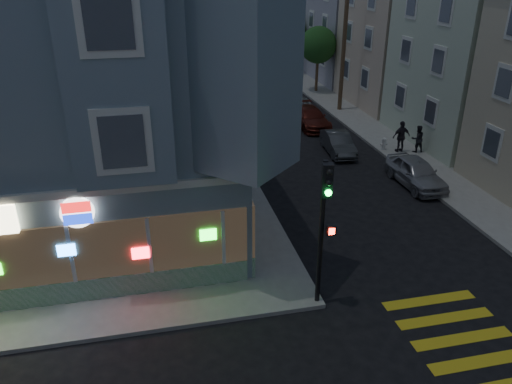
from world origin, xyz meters
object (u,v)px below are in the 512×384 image
object	(u,v)px
street_tree_near	(318,45)
parked_car_d	(289,99)
parked_car_b	(338,143)
traffic_signal	(325,211)
utility_pole	(344,45)
pedestrian_b	(401,137)
parked_car_a	(416,172)
street_tree_far	(291,33)
fire_hydrant	(384,143)
pedestrian_a	(418,139)
parked_car_c	(310,117)

from	to	relation	value
street_tree_near	parked_car_d	size ratio (longest dim) A/B	1.11
parked_car_b	traffic_signal	xyz separation A→B (m)	(-5.78, -13.35, 2.86)
traffic_signal	parked_car_d	bearing A→B (deg)	88.62
utility_pole	pedestrian_b	size ratio (longest dim) A/B	4.94
parked_car_a	parked_car_d	world-z (taller)	parked_car_a
parked_car_a	parked_car_b	bearing A→B (deg)	111.07
street_tree_far	fire_hydrant	distance (m)	23.16
pedestrian_a	parked_car_b	bearing A→B (deg)	-14.95
parked_car_a	fire_hydrant	bearing A→B (deg)	81.93
parked_car_c	traffic_signal	distance (m)	19.63
pedestrian_b	fire_hydrant	distance (m)	1.06
street_tree_near	pedestrian_a	xyz separation A→B (m)	(0.80, -15.62, -3.00)
parked_car_a	traffic_signal	xyz separation A→B (m)	(-7.88, -8.15, 2.77)
street_tree_far	fire_hydrant	bearing A→B (deg)	-92.25
street_tree_near	street_tree_far	bearing A→B (deg)	90.00
traffic_signal	fire_hydrant	distance (m)	15.74
utility_pole	pedestrian_a	xyz separation A→B (m)	(1.00, -9.62, -3.86)
street_tree_near	parked_car_d	bearing A→B (deg)	-131.46
pedestrian_b	parked_car_c	world-z (taller)	pedestrian_b
pedestrian_a	parked_car_d	world-z (taller)	pedestrian_a
utility_pole	traffic_signal	xyz separation A→B (m)	(-9.18, -21.82, -1.32)
street_tree_near	parked_car_a	world-z (taller)	street_tree_near
utility_pole	parked_car_b	size ratio (longest dim) A/B	2.41
street_tree_far	parked_car_d	xyz separation A→B (m)	(-3.60, -12.07, -3.27)
utility_pole	pedestrian_a	size ratio (longest dim) A/B	5.71
street_tree_near	parked_car_a	bearing A→B (deg)	-94.36
parked_car_a	parked_car_d	distance (m)	15.74
pedestrian_a	parked_car_b	xyz separation A→B (m)	(-4.40, 1.14, -0.32)
parked_car_c	traffic_signal	xyz separation A→B (m)	(-5.78, -18.55, 2.81)
parked_car_b	parked_car_d	distance (m)	10.40
street_tree_near	traffic_signal	xyz separation A→B (m)	(-9.38, -27.82, -0.46)
pedestrian_b	traffic_signal	bearing A→B (deg)	49.92
street_tree_far	traffic_signal	world-z (taller)	street_tree_far
street_tree_far	pedestrian_a	distance (m)	23.82
pedestrian_a	utility_pole	bearing A→B (deg)	-84.47
pedestrian_a	parked_car_a	world-z (taller)	pedestrian_a
parked_car_c	parked_car_d	distance (m)	5.20
pedestrian_a	traffic_signal	distance (m)	16.10
utility_pole	fire_hydrant	size ratio (longest dim) A/B	12.15
pedestrian_b	traffic_signal	size ratio (longest dim) A/B	0.37
pedestrian_a	traffic_signal	world-z (taller)	traffic_signal
pedestrian_b	parked_car_b	xyz separation A→B (m)	(-3.48, 0.91, -0.44)
street_tree_far	parked_car_a	world-z (taller)	street_tree_far
street_tree_far	parked_car_b	world-z (taller)	street_tree_far
utility_pole	pedestrian_b	world-z (taller)	utility_pole
street_tree_near	traffic_signal	bearing A→B (deg)	-108.63
pedestrian_a	pedestrian_b	xyz separation A→B (m)	(-0.92, 0.23, 0.12)
pedestrian_a	parked_car_a	size ratio (longest dim) A/B	0.38
utility_pole	parked_car_a	world-z (taller)	utility_pole
utility_pole	parked_car_d	xyz separation A→B (m)	(-3.40, 1.93, -4.14)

